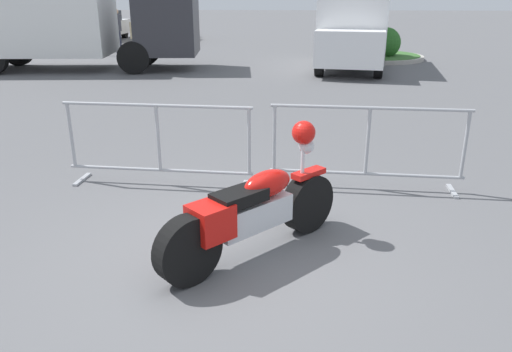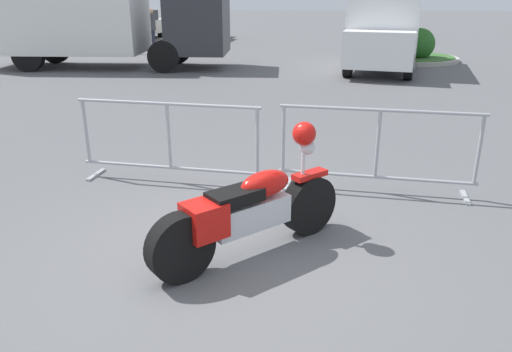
# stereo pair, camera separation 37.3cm
# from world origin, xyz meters

# --- Properties ---
(ground_plane) EXTENTS (120.00, 120.00, 0.00)m
(ground_plane) POSITION_xyz_m (0.00, 0.00, 0.00)
(ground_plane) COLOR #5B5B5E
(motorcycle) EXTENTS (1.62, 1.63, 1.20)m
(motorcycle) POSITION_xyz_m (0.29, 0.12, 0.46)
(motorcycle) COLOR black
(motorcycle) RESTS_ON ground
(crowd_barrier_near) EXTENTS (2.43, 0.60, 1.07)m
(crowd_barrier_near) POSITION_xyz_m (-1.03, 1.88, 0.56)
(crowd_barrier_near) COLOR #9EA0A5
(crowd_barrier_near) RESTS_ON ground
(crowd_barrier_far) EXTENTS (2.43, 0.60, 1.07)m
(crowd_barrier_far) POSITION_xyz_m (1.61, 1.88, 0.56)
(crowd_barrier_far) COLOR #9EA0A5
(crowd_barrier_far) RESTS_ON ground
(box_truck) EXTENTS (7.86, 2.86, 2.98)m
(box_truck) POSITION_xyz_m (-6.47, 11.59, 1.64)
(box_truck) COLOR white
(box_truck) RESTS_ON ground
(delivery_van) EXTENTS (2.72, 5.25, 2.31)m
(delivery_van) POSITION_xyz_m (2.73, 12.42, 1.24)
(delivery_van) COLOR white
(delivery_van) RESTS_ON ground
(parked_car_yellow) EXTENTS (1.83, 4.30, 1.45)m
(parked_car_yellow) POSITION_xyz_m (-11.54, 21.20, 0.73)
(parked_car_yellow) COLOR yellow
(parked_car_yellow) RESTS_ON ground
(parked_car_white) EXTENTS (1.77, 4.16, 1.40)m
(parked_car_white) POSITION_xyz_m (-8.53, 21.18, 0.71)
(parked_car_white) COLOR white
(parked_car_white) RESTS_ON ground
(parked_car_tan) EXTENTS (1.92, 4.52, 1.52)m
(parked_car_tan) POSITION_xyz_m (-5.51, 21.29, 0.77)
(parked_car_tan) COLOR tan
(parked_car_tan) RESTS_ON ground
(pedestrian) EXTENTS (0.48, 0.48, 1.69)m
(pedestrian) POSITION_xyz_m (-6.05, 16.04, 0.92)
(pedestrian) COLOR #262838
(pedestrian) RESTS_ON ground
(planter_island) EXTENTS (3.32, 3.32, 1.14)m
(planter_island) POSITION_xyz_m (3.96, 14.64, 0.31)
(planter_island) COLOR #ADA89E
(planter_island) RESTS_ON ground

